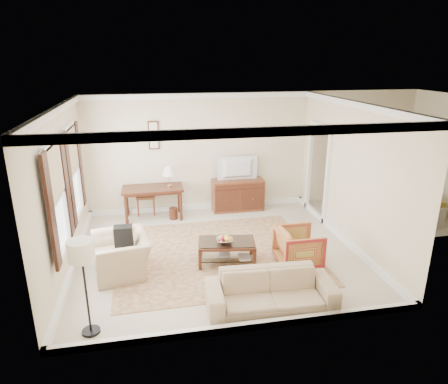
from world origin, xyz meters
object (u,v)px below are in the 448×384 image
object	(u,v)px
striped_armchair	(299,246)
sofa	(271,286)
writing_desk	(153,192)
sideboard	(238,195)
tv	(238,161)
club_armchair	(121,249)
coffee_table	(227,246)

from	to	relation	value
striped_armchair	sofa	world-z (taller)	striped_armchair
writing_desk	sofa	world-z (taller)	writing_desk
striped_armchair	sideboard	bearing A→B (deg)	8.87
sideboard	tv	bearing A→B (deg)	-90.00
sideboard	club_armchair	size ratio (longest dim) A/B	1.19
writing_desk	tv	distance (m)	2.20
writing_desk	club_armchair	size ratio (longest dim) A/B	1.32
tv	coffee_table	bearing A→B (deg)	72.92
tv	striped_armchair	size ratio (longest dim) A/B	1.22
striped_armchair	sofa	size ratio (longest dim) A/B	0.40
sideboard	sofa	xyz separation A→B (m)	(-0.43, -4.22, -0.01)
writing_desk	sideboard	size ratio (longest dim) A/B	1.11
sideboard	coffee_table	distance (m)	2.81
sideboard	tv	world-z (taller)	tv
coffee_table	striped_armchair	distance (m)	1.33
writing_desk	tv	size ratio (longest dim) A/B	1.49
writing_desk	sofa	distance (m)	4.38
tv	club_armchair	world-z (taller)	tv
coffee_table	sofa	size ratio (longest dim) A/B	0.57
sofa	striped_armchair	bearing A→B (deg)	55.84
striped_armchair	club_armchair	world-z (taller)	club_armchair
striped_armchair	club_armchair	xyz separation A→B (m)	(-3.20, 0.32, 0.08)
sideboard	club_armchair	world-z (taller)	club_armchair
tv	striped_armchair	xyz separation A→B (m)	(0.47, -2.99, -0.87)
tv	club_armchair	size ratio (longest dim) A/B	0.89
tv	coffee_table	distance (m)	2.94
writing_desk	sofa	xyz separation A→B (m)	(1.67, -4.04, -0.28)
club_armchair	sofa	bearing A→B (deg)	46.35
tv	writing_desk	bearing A→B (deg)	4.29
sideboard	sofa	distance (m)	4.24
writing_desk	sideboard	xyz separation A→B (m)	(2.11, 0.18, -0.27)
sideboard	striped_armchair	bearing A→B (deg)	-81.12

